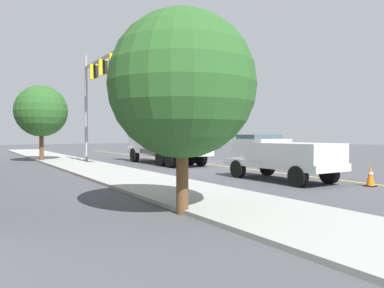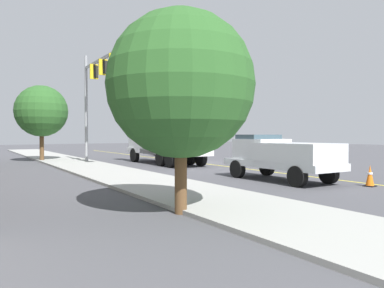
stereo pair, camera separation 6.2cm
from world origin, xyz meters
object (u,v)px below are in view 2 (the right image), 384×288
at_px(utility_bucket_truck, 164,141).
at_px(traffic_cone_mid_front, 167,156).
at_px(traffic_signal_mast, 95,85).
at_px(service_pickup_truck, 281,156).
at_px(passing_minivan, 170,146).
at_px(traffic_cone_leading, 370,176).

xyz_separation_m(utility_bucket_truck, traffic_cone_mid_front, (3.18, -2.52, -1.27)).
bearing_deg(traffic_cone_mid_front, traffic_signal_mast, 99.94).
bearing_deg(service_pickup_truck, traffic_cone_mid_front, -15.35).
relative_size(passing_minivan, traffic_cone_mid_front, 7.02).
height_order(passing_minivan, traffic_cone_mid_front, passing_minivan).
distance_m(utility_bucket_truck, traffic_signal_mast, 6.02).
height_order(utility_bucket_truck, passing_minivan, utility_bucket_truck).
bearing_deg(service_pickup_truck, passing_minivan, -21.34).
height_order(utility_bucket_truck, traffic_cone_leading, utility_bucket_truck).
height_order(utility_bucket_truck, service_pickup_truck, utility_bucket_truck).
bearing_deg(service_pickup_truck, utility_bucket_truck, -7.21).
bearing_deg(traffic_signal_mast, service_pickup_truck, -167.92).
height_order(utility_bucket_truck, traffic_cone_mid_front, utility_bucket_truck).
bearing_deg(passing_minivan, traffic_cone_mid_front, 141.90).
height_order(traffic_cone_mid_front, traffic_signal_mast, traffic_signal_mast).
xyz_separation_m(passing_minivan, traffic_cone_leading, (-21.89, 5.99, -0.56)).
height_order(service_pickup_truck, traffic_signal_mast, traffic_signal_mast).
distance_m(passing_minivan, traffic_signal_mast, 12.23).
relative_size(passing_minivan, traffic_cone_leading, 5.92).
height_order(passing_minivan, traffic_cone_leading, passing_minivan).
bearing_deg(traffic_signal_mast, traffic_cone_leading, -166.22).
xyz_separation_m(utility_bucket_truck, traffic_cone_leading, (-14.49, 0.17, -1.20)).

